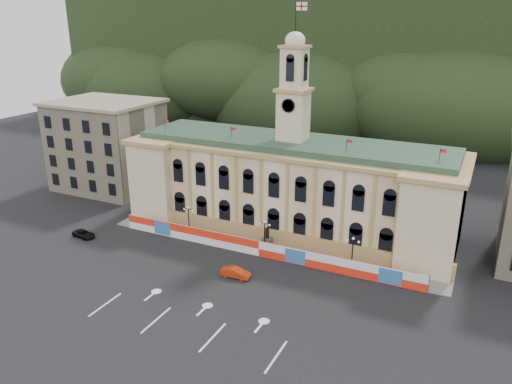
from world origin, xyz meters
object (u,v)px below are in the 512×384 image
at_px(statue, 267,241).
at_px(black_suv, 84,234).
at_px(lamp_center, 265,233).
at_px(red_sedan, 236,273).

bearing_deg(statue, black_suv, -162.15).
relative_size(lamp_center, black_suv, 1.16).
relative_size(lamp_center, red_sedan, 1.17).
relative_size(statue, black_suv, 0.84).
bearing_deg(lamp_center, statue, 90.00).
distance_m(lamp_center, red_sedan, 9.71).
xyz_separation_m(statue, red_sedan, (-0.18, -10.42, -0.47)).
xyz_separation_m(lamp_center, black_suv, (-29.44, -8.48, -2.49)).
distance_m(red_sedan, black_suv, 29.28).
distance_m(statue, black_suv, 30.94).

